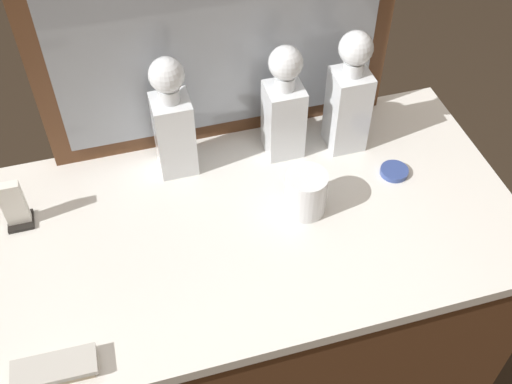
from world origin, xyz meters
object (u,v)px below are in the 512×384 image
crystal_decanter_far_left (173,127)px  porcelain_dish (394,171)px  crystal_decanter_right (348,103)px  crystal_decanter_left (284,112)px  crystal_tumbler_left (306,195)px  silver_brush_rear (55,369)px  napkin_holder (15,207)px

crystal_decanter_far_left → porcelain_dish: size_ratio=4.61×
crystal_decanter_right → crystal_decanter_left: 0.14m
crystal_decanter_left → crystal_tumbler_left: size_ratio=2.85×
crystal_decanter_right → silver_brush_rear: (-0.66, -0.39, -0.10)m
porcelain_dish → crystal_tumbler_left: bearing=-168.3°
crystal_decanter_right → porcelain_dish: size_ratio=4.77×
crystal_decanter_right → porcelain_dish: 0.18m
crystal_tumbler_left → porcelain_dish: crystal_tumbler_left is taller
silver_brush_rear → porcelain_dish: (0.73, 0.27, -0.01)m
crystal_tumbler_left → crystal_decanter_far_left: bearing=139.0°
crystal_decanter_far_left → crystal_tumbler_left: crystal_decanter_far_left is taller
silver_brush_rear → napkin_holder: bearing=97.5°
silver_brush_rear → porcelain_dish: 0.78m
crystal_decanter_far_left → napkin_holder: 0.35m
crystal_tumbler_left → napkin_holder: 0.57m
silver_brush_rear → crystal_decanter_right: bearing=30.8°
crystal_decanter_far_left → crystal_tumbler_left: size_ratio=2.96×
crystal_tumbler_left → silver_brush_rear: (-0.51, -0.23, -0.03)m
silver_brush_rear → napkin_holder: 0.36m
crystal_decanter_right → crystal_decanter_far_left: bearing=175.4°
napkin_holder → silver_brush_rear: bearing=-82.5°
crystal_tumbler_left → porcelain_dish: 0.23m
crystal_decanter_left → porcelain_dish: 0.27m
crystal_tumbler_left → porcelain_dish: bearing=11.7°
napkin_holder → crystal_decanter_left: bearing=6.2°
porcelain_dish → napkin_holder: napkin_holder is taller
crystal_decanter_far_left → crystal_decanter_left: 0.24m
crystal_decanter_far_left → silver_brush_rear: size_ratio=1.99×
crystal_decanter_right → napkin_holder: size_ratio=2.62×
crystal_decanter_far_left → napkin_holder: (-0.33, -0.07, -0.07)m
crystal_decanter_right → silver_brush_rear: 0.78m
crystal_decanter_right → crystal_decanter_left: (-0.14, 0.02, -0.01)m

